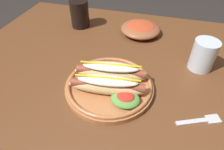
# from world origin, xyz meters

# --- Properties ---
(dining_table) EXTENTS (1.13, 0.92, 0.74)m
(dining_table) POSITION_xyz_m (0.00, 0.00, 0.64)
(dining_table) COLOR brown
(dining_table) RESTS_ON ground_plane
(hot_dog_plate) EXTENTS (0.27, 0.27, 0.08)m
(hot_dog_plate) POSITION_xyz_m (0.02, -0.10, 0.77)
(hot_dog_plate) COLOR #B77042
(hot_dog_plate) RESTS_ON dining_table
(fork) EXTENTS (0.12, 0.07, 0.00)m
(fork) POSITION_xyz_m (0.28, -0.15, 0.74)
(fork) COLOR silver
(fork) RESTS_ON dining_table
(soda_cup) EXTENTS (0.08, 0.08, 0.12)m
(soda_cup) POSITION_xyz_m (-0.23, 0.26, 0.80)
(soda_cup) COLOR black
(soda_cup) RESTS_ON dining_table
(water_cup) EXTENTS (0.08, 0.08, 0.10)m
(water_cup) POSITION_xyz_m (0.28, 0.08, 0.79)
(water_cup) COLOR silver
(water_cup) RESTS_ON dining_table
(side_bowl) EXTENTS (0.17, 0.17, 0.05)m
(side_bowl) POSITION_xyz_m (0.05, 0.26, 0.76)
(side_bowl) COLOR brown
(side_bowl) RESTS_ON dining_table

